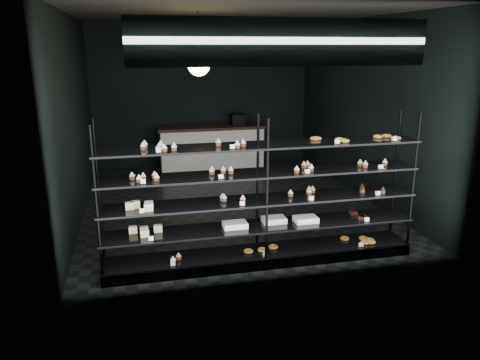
# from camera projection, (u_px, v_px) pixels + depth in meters

# --- Properties ---
(room) EXTENTS (5.01, 6.01, 3.20)m
(room) POSITION_uv_depth(u_px,v_px,m) (229.00, 114.00, 7.97)
(room) COLOR black
(room) RESTS_ON ground
(display_shelf) EXTENTS (4.00, 0.50, 1.91)m
(display_shelf) POSITION_uv_depth(u_px,v_px,m) (261.00, 217.00, 5.92)
(display_shelf) COLOR black
(display_shelf) RESTS_ON room
(signage) EXTENTS (3.30, 0.05, 0.50)m
(signage) POSITION_uv_depth(u_px,v_px,m) (284.00, 42.00, 4.91)
(signage) COLOR #0C1540
(signage) RESTS_ON room
(pendant_lamp) EXTENTS (0.31, 0.31, 0.89)m
(pendant_lamp) POSITION_uv_depth(u_px,v_px,m) (199.00, 65.00, 6.68)
(pendant_lamp) COLOR black
(pendant_lamp) RESTS_ON room
(service_counter) EXTENTS (2.40, 0.65, 1.23)m
(service_counter) POSITION_uv_depth(u_px,v_px,m) (212.00, 147.00, 10.64)
(service_counter) COLOR silver
(service_counter) RESTS_ON room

